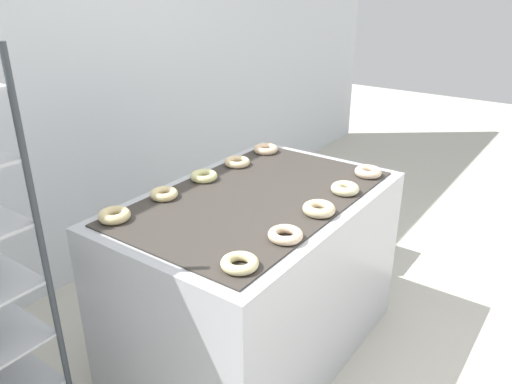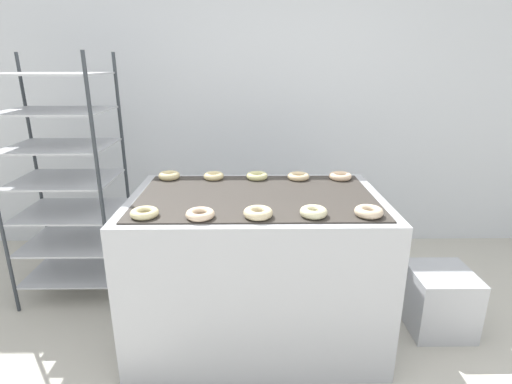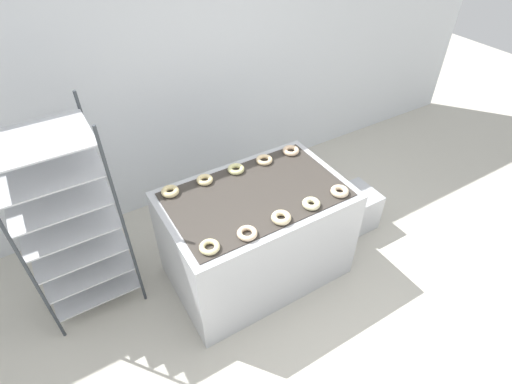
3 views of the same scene
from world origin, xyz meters
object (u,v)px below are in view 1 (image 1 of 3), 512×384
(donut_far_leftmost, at_px, (114,215))
(donut_far_left, at_px, (164,194))
(donut_near_center, at_px, (319,209))
(donut_near_left, at_px, (285,235))
(donut_far_rightmost, at_px, (266,149))
(donut_near_right, at_px, (345,189))
(donut_near_leftmost, at_px, (240,263))
(fryer_machine, at_px, (256,276))
(glaze_bin, at_px, (350,233))
(donut_near_rightmost, at_px, (368,172))
(donut_far_right, at_px, (237,162))
(donut_far_center, at_px, (204,176))

(donut_far_leftmost, relative_size, donut_far_left, 1.05)
(donut_near_center, distance_m, donut_far_leftmost, 0.90)
(donut_near_left, bearing_deg, donut_far_rightmost, 38.79)
(donut_near_right, bearing_deg, donut_near_leftmost, 179.66)
(donut_near_leftmost, bearing_deg, donut_far_leftmost, 90.75)
(fryer_machine, distance_m, glaze_bin, 1.20)
(donut_near_center, height_order, donut_near_rightmost, donut_near_center)
(glaze_bin, relative_size, donut_near_rightmost, 2.82)
(donut_near_center, height_order, donut_far_left, donut_near_center)
(donut_near_left, xyz_separation_m, donut_far_rightmost, (0.84, 0.68, 0.00))
(donut_far_rightmost, bearing_deg, glaze_bin, -27.44)
(glaze_bin, xyz_separation_m, donut_far_right, (-0.89, 0.32, 0.74))
(donut_near_left, relative_size, donut_far_right, 1.00)
(donut_near_right, bearing_deg, donut_near_rightmost, 0.35)
(donut_near_left, relative_size, donut_far_center, 1.02)
(fryer_machine, xyz_separation_m, donut_far_center, (0.01, 0.34, 0.48))
(fryer_machine, xyz_separation_m, donut_near_right, (0.28, -0.33, 0.48))
(fryer_machine, xyz_separation_m, donut_far_left, (-0.28, 0.35, 0.48))
(donut_far_rightmost, bearing_deg, donut_far_leftmost, 178.91)
(fryer_machine, distance_m, donut_far_leftmost, 0.83)
(donut_near_leftmost, height_order, donut_near_center, donut_near_center)
(donut_far_center, bearing_deg, donut_far_leftmost, 179.14)
(donut_near_rightmost, xyz_separation_m, donut_far_center, (-0.55, 0.67, -0.00))
(donut_near_center, xyz_separation_m, donut_far_leftmost, (-0.58, 0.69, -0.00))
(donut_near_rightmost, bearing_deg, donut_far_right, 112.73)
(fryer_machine, bearing_deg, donut_near_right, -49.54)
(donut_far_left, bearing_deg, donut_near_right, -50.46)
(fryer_machine, bearing_deg, donut_far_center, 88.28)
(donut_near_left, height_order, donut_near_rightmost, donut_near_rightmost)
(glaze_bin, bearing_deg, donut_near_leftmost, -168.98)
(donut_near_leftmost, distance_m, donut_near_right, 0.85)
(fryer_machine, height_order, donut_near_center, donut_near_center)
(donut_far_rightmost, bearing_deg, donut_far_right, 179.37)
(donut_near_center, distance_m, donut_far_center, 0.68)
(donut_near_center, relative_size, donut_far_center, 1.04)
(glaze_bin, xyz_separation_m, donut_far_rightmost, (-0.62, 0.32, 0.74))
(glaze_bin, height_order, donut_near_leftmost, donut_near_leftmost)
(glaze_bin, height_order, donut_near_right, donut_near_right)
(donut_near_left, distance_m, donut_far_leftmost, 0.76)
(fryer_machine, height_order, donut_near_left, donut_near_left)
(donut_near_center, xyz_separation_m, donut_far_left, (-0.28, 0.69, -0.00))
(donut_near_left, height_order, donut_far_center, donut_far_center)
(donut_near_left, bearing_deg, fryer_machine, 50.94)
(fryer_machine, height_order, donut_near_leftmost, donut_near_leftmost)
(donut_far_leftmost, xyz_separation_m, donut_far_center, (0.58, -0.01, -0.00))
(donut_near_leftmost, height_order, donut_near_rightmost, donut_near_rightmost)
(donut_near_rightmost, bearing_deg, donut_near_leftmost, 179.83)
(donut_near_left, height_order, donut_far_right, same)
(fryer_machine, relative_size, glaze_bin, 3.64)
(donut_near_right, bearing_deg, donut_near_center, -178.20)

